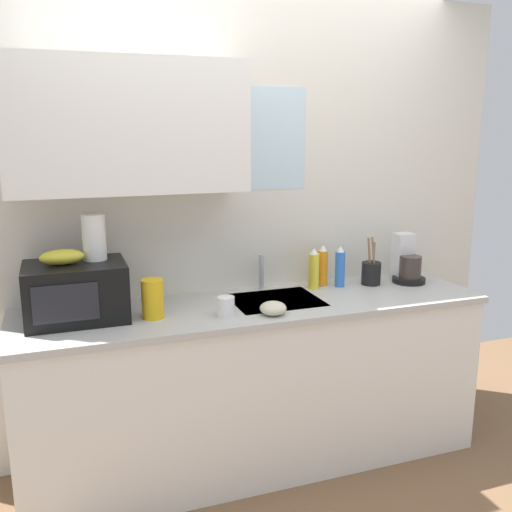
{
  "coord_description": "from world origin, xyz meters",
  "views": [
    {
      "loc": [
        -0.94,
        -2.63,
        1.78
      ],
      "look_at": [
        0.0,
        0.0,
        1.15
      ],
      "focal_mm": 39.77,
      "sensor_mm": 36.0,
      "label": 1
    }
  ],
  "objects_px": {
    "dish_soap_bottle_orange": "(323,266)",
    "small_bowl": "(273,308)",
    "dish_soap_bottle_yellow": "(314,269)",
    "banana_bunch": "(62,257)",
    "coffee_maker": "(407,264)",
    "microwave": "(76,292)",
    "dish_soap_bottle_blue": "(340,267)",
    "mug_white": "(226,306)",
    "paper_towel_roll": "(94,237)",
    "cereal_canister": "(153,299)",
    "utensil_crock": "(371,272)"
  },
  "relations": [
    {
      "from": "dish_soap_bottle_orange",
      "to": "small_bowl",
      "type": "relative_size",
      "value": 1.82
    },
    {
      "from": "dish_soap_bottle_yellow",
      "to": "banana_bunch",
      "type": "bearing_deg",
      "value": -175.66
    },
    {
      "from": "coffee_maker",
      "to": "dish_soap_bottle_yellow",
      "type": "relative_size",
      "value": 1.19
    },
    {
      "from": "microwave",
      "to": "dish_soap_bottle_blue",
      "type": "relative_size",
      "value": 1.95
    },
    {
      "from": "mug_white",
      "to": "dish_soap_bottle_blue",
      "type": "bearing_deg",
      "value": 20.31
    },
    {
      "from": "dish_soap_bottle_orange",
      "to": "microwave",
      "type": "bearing_deg",
      "value": -173.67
    },
    {
      "from": "microwave",
      "to": "paper_towel_roll",
      "type": "xyz_separation_m",
      "value": [
        0.1,
        0.05,
        0.24
      ]
    },
    {
      "from": "dish_soap_bottle_blue",
      "to": "small_bowl",
      "type": "xyz_separation_m",
      "value": [
        -0.54,
        -0.34,
        -0.08
      ]
    },
    {
      "from": "mug_white",
      "to": "small_bowl",
      "type": "xyz_separation_m",
      "value": [
        0.22,
        -0.06,
        -0.02
      ]
    },
    {
      "from": "dish_soap_bottle_orange",
      "to": "mug_white",
      "type": "distance_m",
      "value": 0.76
    },
    {
      "from": "banana_bunch",
      "to": "small_bowl",
      "type": "bearing_deg",
      "value": -14.82
    },
    {
      "from": "small_bowl",
      "to": "paper_towel_roll",
      "type": "bearing_deg",
      "value": 159.32
    },
    {
      "from": "dish_soap_bottle_blue",
      "to": "cereal_canister",
      "type": "relative_size",
      "value": 1.26
    },
    {
      "from": "mug_white",
      "to": "cereal_canister",
      "type": "bearing_deg",
      "value": 164.95
    },
    {
      "from": "dish_soap_bottle_yellow",
      "to": "cereal_canister",
      "type": "xyz_separation_m",
      "value": [
        -0.93,
        -0.2,
        -0.02
      ]
    },
    {
      "from": "dish_soap_bottle_orange",
      "to": "utensil_crock",
      "type": "height_order",
      "value": "utensil_crock"
    },
    {
      "from": "cereal_canister",
      "to": "small_bowl",
      "type": "bearing_deg",
      "value": -15.13
    },
    {
      "from": "cereal_canister",
      "to": "utensil_crock",
      "type": "bearing_deg",
      "value": 7.52
    },
    {
      "from": "microwave",
      "to": "small_bowl",
      "type": "distance_m",
      "value": 0.93
    },
    {
      "from": "dish_soap_bottle_orange",
      "to": "small_bowl",
      "type": "distance_m",
      "value": 0.61
    },
    {
      "from": "paper_towel_roll",
      "to": "mug_white",
      "type": "distance_m",
      "value": 0.71
    },
    {
      "from": "coffee_maker",
      "to": "small_bowl",
      "type": "bearing_deg",
      "value": -162.22
    },
    {
      "from": "microwave",
      "to": "mug_white",
      "type": "bearing_deg",
      "value": -15.59
    },
    {
      "from": "paper_towel_roll",
      "to": "dish_soap_bottle_yellow",
      "type": "bearing_deg",
      "value": 2.46
    },
    {
      "from": "coffee_maker",
      "to": "small_bowl",
      "type": "relative_size",
      "value": 2.15
    },
    {
      "from": "microwave",
      "to": "small_bowl",
      "type": "relative_size",
      "value": 3.54
    },
    {
      "from": "utensil_crock",
      "to": "dish_soap_bottle_blue",
      "type": "bearing_deg",
      "value": 173.61
    },
    {
      "from": "paper_towel_roll",
      "to": "coffee_maker",
      "type": "xyz_separation_m",
      "value": [
        1.76,
        0.01,
        -0.28
      ]
    },
    {
      "from": "banana_bunch",
      "to": "mug_white",
      "type": "height_order",
      "value": "banana_bunch"
    },
    {
      "from": "cereal_canister",
      "to": "mug_white",
      "type": "xyz_separation_m",
      "value": [
        0.33,
        -0.09,
        -0.05
      ]
    },
    {
      "from": "paper_towel_roll",
      "to": "small_bowl",
      "type": "height_order",
      "value": "paper_towel_roll"
    },
    {
      "from": "dish_soap_bottle_orange",
      "to": "utensil_crock",
      "type": "bearing_deg",
      "value": -16.11
    },
    {
      "from": "dish_soap_bottle_blue",
      "to": "utensil_crock",
      "type": "distance_m",
      "value": 0.2
    },
    {
      "from": "dish_soap_bottle_orange",
      "to": "mug_white",
      "type": "relative_size",
      "value": 2.49
    },
    {
      "from": "microwave",
      "to": "mug_white",
      "type": "distance_m",
      "value": 0.71
    },
    {
      "from": "dish_soap_bottle_orange",
      "to": "dish_soap_bottle_blue",
      "type": "bearing_deg",
      "value": -35.22
    },
    {
      "from": "banana_bunch",
      "to": "mug_white",
      "type": "xyz_separation_m",
      "value": [
        0.72,
        -0.19,
        -0.26
      ]
    },
    {
      "from": "dish_soap_bottle_yellow",
      "to": "utensil_crock",
      "type": "distance_m",
      "value": 0.36
    },
    {
      "from": "coffee_maker",
      "to": "dish_soap_bottle_orange",
      "type": "bearing_deg",
      "value": 169.83
    },
    {
      "from": "banana_bunch",
      "to": "cereal_canister",
      "type": "distance_m",
      "value": 0.45
    },
    {
      "from": "paper_towel_roll",
      "to": "dish_soap_bottle_blue",
      "type": "distance_m",
      "value": 1.36
    },
    {
      "from": "dish_soap_bottle_orange",
      "to": "dish_soap_bottle_blue",
      "type": "relative_size",
      "value": 1.0
    },
    {
      "from": "microwave",
      "to": "dish_soap_bottle_orange",
      "type": "height_order",
      "value": "microwave"
    },
    {
      "from": "banana_bunch",
      "to": "dish_soap_bottle_yellow",
      "type": "xyz_separation_m",
      "value": [
        1.32,
        0.1,
        -0.19
      ]
    },
    {
      "from": "banana_bunch",
      "to": "dish_soap_bottle_blue",
      "type": "distance_m",
      "value": 1.5
    },
    {
      "from": "paper_towel_roll",
      "to": "dish_soap_bottle_orange",
      "type": "distance_m",
      "value": 1.29
    },
    {
      "from": "dish_soap_bottle_blue",
      "to": "cereal_canister",
      "type": "xyz_separation_m",
      "value": [
        -1.09,
        -0.19,
        -0.02
      ]
    },
    {
      "from": "paper_towel_roll",
      "to": "dish_soap_bottle_yellow",
      "type": "distance_m",
      "value": 1.21
    },
    {
      "from": "cereal_canister",
      "to": "banana_bunch",
      "type": "bearing_deg",
      "value": 165.62
    },
    {
      "from": "coffee_maker",
      "to": "small_bowl",
      "type": "height_order",
      "value": "coffee_maker"
    }
  ]
}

